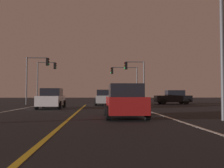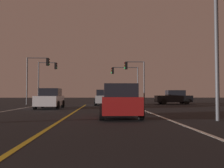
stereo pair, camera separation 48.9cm
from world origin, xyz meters
name	(u,v)px [view 1 (the left image)]	position (x,y,z in m)	size (l,w,h in m)	color
lane_edge_right	(173,119)	(4.99, 11.72, 0.00)	(0.16, 35.43, 0.01)	silver
lane_center_divider	(69,119)	(0.00, 11.72, 0.00)	(0.16, 35.43, 0.01)	gold
car_ahead_far	(104,98)	(2.07, 28.29, 0.82)	(2.02, 4.30, 1.70)	black
car_crossing_side	(173,97)	(10.60, 30.68, 0.82)	(4.30, 2.02, 1.70)	black
car_oncoming	(51,99)	(-2.52, 21.47, 0.82)	(2.02, 4.30, 1.70)	black
car_lead_same_lane	(125,101)	(2.76, 12.50, 0.82)	(2.02, 4.30, 1.70)	black
traffic_light_near_right	(134,73)	(5.72, 29.93, 3.78)	(2.45, 0.36, 5.11)	#4C4C51
traffic_light_near_left	(37,70)	(-5.64, 29.93, 4.06)	(2.69, 0.36, 5.51)	#4C4C51
traffic_light_far_right	(124,76)	(5.00, 35.43, 3.78)	(3.81, 0.36, 5.01)	#4C4C51
traffic_light_far_left	(46,73)	(-5.67, 35.43, 4.15)	(2.65, 0.36, 5.64)	#4C4C51
street_lamp_right_near	(210,0)	(6.52, 10.81, 5.54)	(2.53, 0.44, 8.80)	#4C4C51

